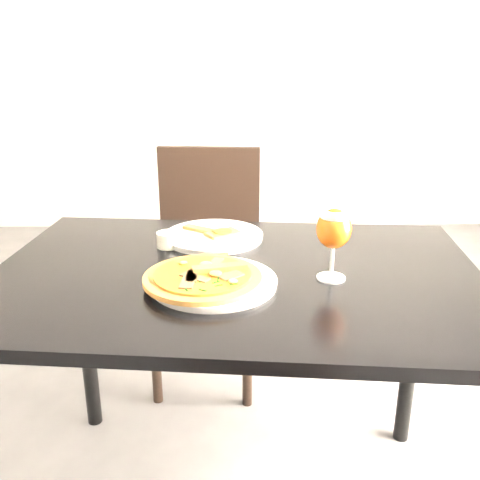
{
  "coord_description": "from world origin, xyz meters",
  "views": [
    {
      "loc": [
        -0.02,
        -0.87,
        1.26
      ],
      "look_at": [
        0.0,
        0.35,
        0.83
      ],
      "focal_mm": 40.0,
      "sensor_mm": 36.0,
      "label": 1
    }
  ],
  "objects_px": {
    "pizza": "(203,277)",
    "chair_far": "(207,257)",
    "beer_glass": "(334,229)",
    "dining_table": "(236,304)"
  },
  "relations": [
    {
      "from": "pizza",
      "to": "chair_far",
      "type": "bearing_deg",
      "value": 92.13
    },
    {
      "from": "chair_far",
      "to": "beer_glass",
      "type": "height_order",
      "value": "beer_glass"
    },
    {
      "from": "chair_far",
      "to": "beer_glass",
      "type": "bearing_deg",
      "value": -62.73
    },
    {
      "from": "beer_glass",
      "to": "pizza",
      "type": "bearing_deg",
      "value": -172.5
    },
    {
      "from": "chair_far",
      "to": "pizza",
      "type": "xyz_separation_m",
      "value": [
        0.03,
        -0.82,
        0.27
      ]
    },
    {
      "from": "dining_table",
      "to": "beer_glass",
      "type": "distance_m",
      "value": 0.32
    },
    {
      "from": "chair_far",
      "to": "pizza",
      "type": "distance_m",
      "value": 0.87
    },
    {
      "from": "dining_table",
      "to": "pizza",
      "type": "height_order",
      "value": "pizza"
    },
    {
      "from": "pizza",
      "to": "beer_glass",
      "type": "height_order",
      "value": "beer_glass"
    },
    {
      "from": "dining_table",
      "to": "pizza",
      "type": "xyz_separation_m",
      "value": [
        -0.08,
        -0.09,
        0.11
      ]
    }
  ]
}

